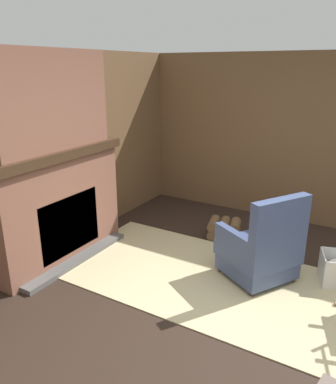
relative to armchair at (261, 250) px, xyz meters
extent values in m
plane|color=#2D2119|center=(0.19, -0.74, -0.36)|extent=(14.00, 14.00, 0.00)
cube|color=brown|center=(-2.53, -0.74, 0.89)|extent=(0.06, 5.98, 2.50)
cube|color=brown|center=(0.19, 1.98, 0.89)|extent=(5.98, 0.06, 2.50)
cube|color=brown|center=(-2.31, -0.74, 0.27)|extent=(0.38, 1.81, 1.28)
cube|color=black|center=(-2.16, -0.74, 0.11)|extent=(0.08, 0.94, 0.72)
cube|color=#565451|center=(-2.04, -0.74, -0.33)|extent=(0.16, 1.62, 0.06)
cube|color=#3D2819|center=(-2.31, -0.74, 0.97)|extent=(0.48, 1.91, 0.11)
cube|color=brown|center=(-2.31, -0.74, 1.57)|extent=(0.34, 1.59, 1.09)
cube|color=#C6B789|center=(-0.35, -0.29, -0.36)|extent=(3.72, 1.74, 0.01)
cube|color=#3D4C75|center=(-0.05, 0.03, -0.18)|extent=(0.92, 0.92, 0.24)
cube|color=#3D4C75|center=(-0.05, 0.03, -0.03)|extent=(0.97, 0.97, 0.18)
cube|color=#3D4C75|center=(0.20, -0.12, 0.37)|extent=(0.47, 0.67, 0.62)
cube|color=#3D4C75|center=(-0.23, -0.23, 0.16)|extent=(0.58, 0.40, 0.20)
cube|color=#3D4C75|center=(0.10, 0.30, 0.16)|extent=(0.58, 0.40, 0.20)
cylinder|color=#332319|center=(-0.43, -0.07, -0.33)|extent=(0.07, 0.07, 0.06)
cylinder|color=#332319|center=(-0.14, 0.42, -0.33)|extent=(0.07, 0.07, 0.06)
cylinder|color=#332319|center=(0.04, -0.36, -0.33)|extent=(0.07, 0.07, 0.06)
cylinder|color=#332319|center=(0.34, 0.13, -0.33)|extent=(0.07, 0.07, 0.06)
cylinder|color=brown|center=(-0.90, 0.77, -0.29)|extent=(0.23, 0.36, 0.14)
cylinder|color=brown|center=(-0.76, 0.81, -0.29)|extent=(0.23, 0.36, 0.14)
cylinder|color=brown|center=(-0.61, 0.84, -0.29)|extent=(0.23, 0.36, 0.14)
cylinder|color=brown|center=(-0.90, 0.77, -0.17)|extent=(0.23, 0.36, 0.14)
cylinder|color=brown|center=(-0.76, 0.81, -0.17)|extent=(0.23, 0.36, 0.14)
cylinder|color=brown|center=(-0.61, 0.84, -0.17)|extent=(0.23, 0.36, 0.14)
cube|color=white|center=(0.60, 0.31, -0.19)|extent=(0.12, 0.36, 0.34)
cube|color=black|center=(-2.35, -0.03, 1.08)|extent=(0.16, 0.22, 0.12)
cube|color=silver|center=(-2.27, -0.03, 1.09)|extent=(0.01, 0.04, 0.02)
cylinder|color=red|center=(-2.37, -0.84, 1.15)|extent=(0.07, 0.25, 0.25)
camera|label=1|loc=(0.99, -3.72, 1.93)|focal=35.00mm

